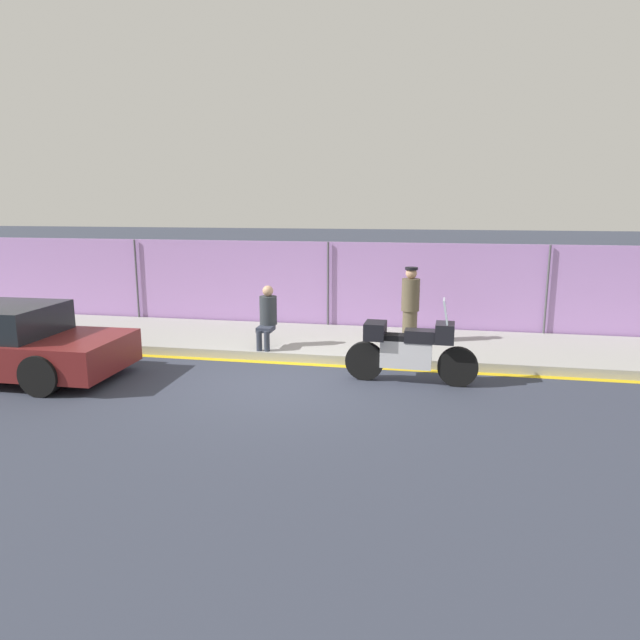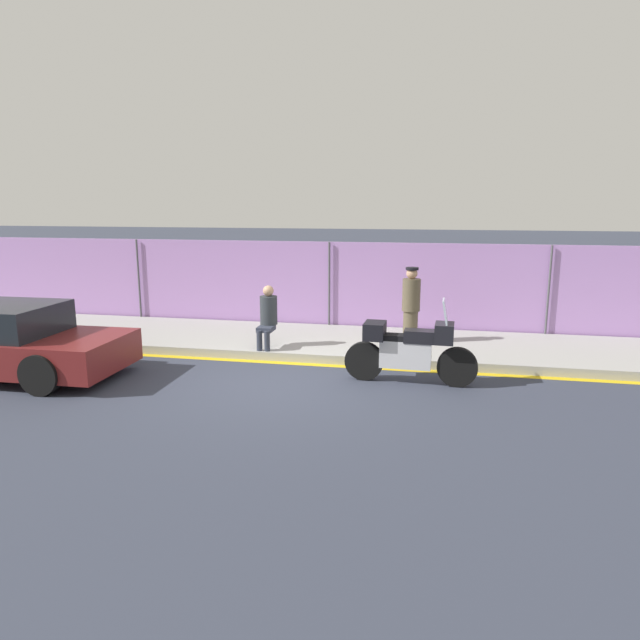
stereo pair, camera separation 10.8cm
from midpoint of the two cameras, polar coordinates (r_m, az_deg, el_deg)
name	(u,v)px [view 2 (the right image)]	position (r m, az deg, el deg)	size (l,w,h in m)	color
ground_plane	(285,384)	(10.15, -3.19, -6.38)	(120.00, 120.00, 0.00)	#333847
sidewalk	(317,342)	(12.75, -0.03, -2.18)	(37.63, 2.88, 0.18)	#9E9E99
curb_paint_stripe	(302,364)	(11.33, -1.57, -4.42)	(37.63, 0.18, 0.01)	gold
storefront_fence	(330,287)	(14.03, 1.22, 3.32)	(35.75, 0.17, 2.21)	#AD7FC6
motorcycle	(409,349)	(10.14, 9.19, -2.89)	(2.33, 0.55, 1.53)	black
officer_standing	(411,304)	(12.35, 9.33, 1.55)	(0.38, 0.38, 1.62)	brown
person_seated_on_curb	(268,313)	(11.85, -4.98, 0.67)	(0.36, 0.66, 1.28)	#2D3342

